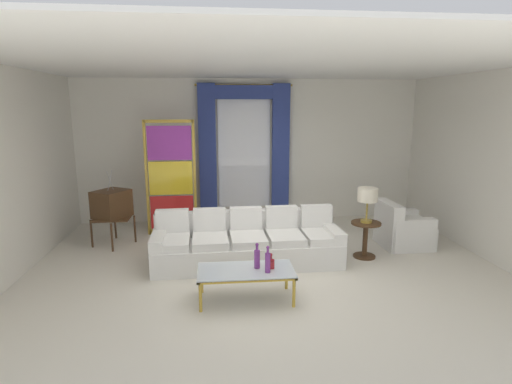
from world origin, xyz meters
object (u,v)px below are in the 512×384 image
object	(u,v)px
bottle_blue_decanter	(268,262)
stained_glass_divider	(171,180)
couch_white_long	(247,244)
coffee_table	(246,272)
bottle_crystal_tall	(257,258)
table_lamp_brass	(368,196)
vintage_tv	(112,205)
peacock_figurine	(188,228)
armchair_white	(401,230)
round_side_table	(365,236)
bottle_amber_squat	(271,263)

from	to	relation	value
bottle_blue_decanter	stained_glass_divider	size ratio (longest dim) A/B	0.16
couch_white_long	coffee_table	xyz separation A→B (m)	(-0.12, -1.29, 0.07)
bottle_crystal_tall	table_lamp_brass	size ratio (longest dim) A/B	0.59
couch_white_long	bottle_blue_decanter	world-z (taller)	couch_white_long
vintage_tv	couch_white_long	bearing A→B (deg)	-25.11
peacock_figurine	couch_white_long	bearing A→B (deg)	-51.16
bottle_blue_decanter	peacock_figurine	xyz separation A→B (m)	(-1.14, 2.64, -0.33)
couch_white_long	peacock_figurine	world-z (taller)	couch_white_long
bottle_crystal_tall	armchair_white	size ratio (longest dim) A/B	0.40
armchair_white	peacock_figurine	world-z (taller)	armchair_white
couch_white_long	round_side_table	size ratio (longest dim) A/B	4.94
vintage_tv	peacock_figurine	size ratio (longest dim) A/B	2.24
bottle_crystal_tall	armchair_white	world-z (taller)	armchair_white
bottle_crystal_tall	vintage_tv	bearing A→B (deg)	135.07
bottle_blue_decanter	armchair_white	size ratio (longest dim) A/B	0.42
coffee_table	stained_glass_divider	size ratio (longest dim) A/B	0.56
couch_white_long	bottle_crystal_tall	distance (m)	1.27
round_side_table	bottle_amber_squat	bearing A→B (deg)	-143.45
bottle_crystal_tall	table_lamp_brass	bearing A→B (deg)	33.57
bottle_blue_decanter	bottle_crystal_tall	bearing A→B (deg)	127.43
stained_glass_divider	round_side_table	xyz separation A→B (m)	(3.26, -1.61, -0.70)
peacock_figurine	round_side_table	distance (m)	3.18
bottle_blue_decanter	stained_glass_divider	distance (m)	3.41
round_side_table	table_lamp_brass	bearing A→B (deg)	165.96
bottle_crystal_tall	vintage_tv	size ratio (longest dim) A/B	0.25
stained_glass_divider	armchair_white	bearing A→B (deg)	-15.36
coffee_table	bottle_crystal_tall	bearing A→B (deg)	14.66
peacock_figurine	round_side_table	bearing A→B (deg)	-22.44
bottle_amber_squat	stained_glass_divider	size ratio (longest dim) A/B	0.09
vintage_tv	table_lamp_brass	distance (m)	4.40
armchair_white	peacock_figurine	xyz separation A→B (m)	(-3.78, 0.73, -0.07)
bottle_amber_squat	coffee_table	bearing A→B (deg)	-177.01
bottle_crystal_tall	peacock_figurine	xyz separation A→B (m)	(-1.02, 2.49, -0.33)
bottle_crystal_tall	stained_glass_divider	world-z (taller)	stained_glass_divider
couch_white_long	bottle_blue_decanter	bearing A→B (deg)	-84.07
couch_white_long	bottle_amber_squat	distance (m)	1.30
round_side_table	armchair_white	bearing A→B (deg)	29.83
armchair_white	table_lamp_brass	world-z (taller)	table_lamp_brass
vintage_tv	peacock_figurine	world-z (taller)	vintage_tv
couch_white_long	bottle_amber_squat	xyz separation A→B (m)	(0.20, -1.27, 0.17)
couch_white_long	peacock_figurine	size ratio (longest dim) A/B	4.90
stained_glass_divider	vintage_tv	bearing A→B (deg)	-151.11
bottle_amber_squat	stained_glass_divider	distance (m)	3.33
bottle_blue_decanter	vintage_tv	distance (m)	3.50
armchair_white	bottle_amber_squat	bearing A→B (deg)	-145.52
bottle_amber_squat	vintage_tv	world-z (taller)	vintage_tv
couch_white_long	armchair_white	size ratio (longest dim) A/B	3.53
bottle_crystal_tall	peacock_figurine	bearing A→B (deg)	112.38
couch_white_long	bottle_crystal_tall	world-z (taller)	couch_white_long
bottle_amber_squat	table_lamp_brass	bearing A→B (deg)	36.55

